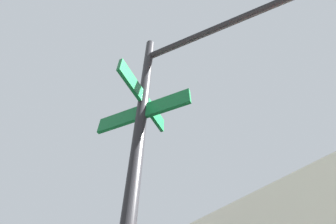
# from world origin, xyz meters

# --- Properties ---
(traffic_signal_near) EXTENTS (3.19, 2.05, 5.03)m
(traffic_signal_near) POSITION_xyz_m (-5.52, -5.81, 3.56)
(traffic_signal_near) COLOR black
(traffic_signal_near) RESTS_ON ground_plane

